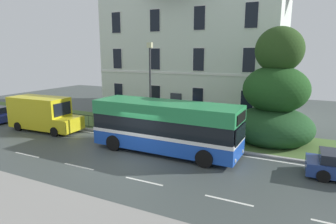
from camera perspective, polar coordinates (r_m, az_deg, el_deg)
name	(u,v)px	position (r m, az deg, el deg)	size (l,w,h in m)	color
ground_plane	(139,156)	(16.96, -5.82, -8.74)	(60.00, 56.00, 0.18)	#3F4745
georgian_townhouse	(197,44)	(30.17, 5.72, 13.33)	(17.04, 10.10, 13.25)	silver
iron_verge_railing	(139,128)	(20.67, -5.85, -3.13)	(13.88, 0.04, 0.97)	black
evergreen_tree	(275,101)	(20.06, 20.38, 2.06)	(5.25, 5.25, 7.82)	#423328
single_decker_bus	(166,126)	(17.13, -0.48, -2.82)	(8.96, 2.82, 3.02)	blue
white_panel_van	(42,113)	(24.10, -23.61, -0.24)	(5.85, 2.39, 2.56)	gold
street_lamp_post	(150,83)	(20.31, -3.55, 5.85)	(0.36, 0.24, 6.44)	#333338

